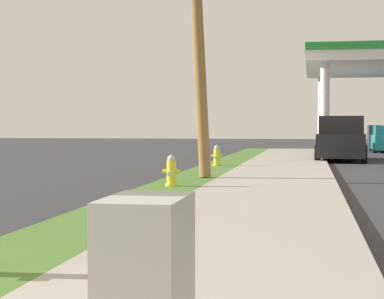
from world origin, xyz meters
name	(u,v)px	position (x,y,z in m)	size (l,w,h in m)	color
fire_hydrant_second	(171,172)	(0.69, 12.23, 0.45)	(0.42, 0.38, 0.74)	yellow
fire_hydrant_third	(217,157)	(0.63, 20.74, 0.45)	(0.42, 0.37, 0.74)	yellow
utility_pole_midground	(198,26)	(0.83, 15.27, 4.31)	(1.24, 1.30, 8.21)	olive
utility_cabinet	(146,298)	(3.03, -0.06, 0.59)	(0.49, 0.78, 1.03)	slate
truck_black_at_forecourt	(342,140)	(5.33, 27.47, 0.91)	(2.45, 5.52, 1.97)	black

